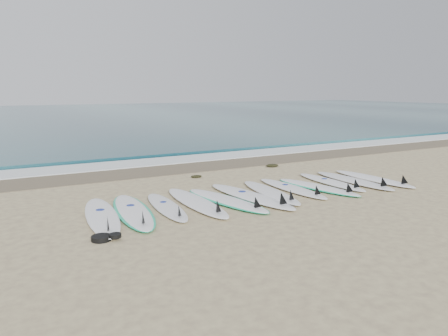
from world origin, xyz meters
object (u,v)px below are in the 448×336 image
surfboard_0 (102,216)px  leash_coil (104,238)px  surfboard_6 (271,192)px  surfboard_11 (375,179)px

surfboard_0 → leash_coil: (-0.26, -1.16, -0.01)m
surfboard_6 → surfboard_11: surfboard_11 is taller
surfboard_6 → leash_coil: bearing=-156.5°
surfboard_6 → surfboard_11: (3.29, -0.09, 0.00)m
surfboard_0 → surfboard_6: 3.90m
surfboard_11 → leash_coil: bearing=-171.9°
surfboard_0 → surfboard_11: (7.19, -0.05, -0.00)m
leash_coil → surfboard_6: bearing=16.1°
surfboard_0 → surfboard_11: bearing=7.6°
surfboard_6 → surfboard_11: bearing=6.0°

